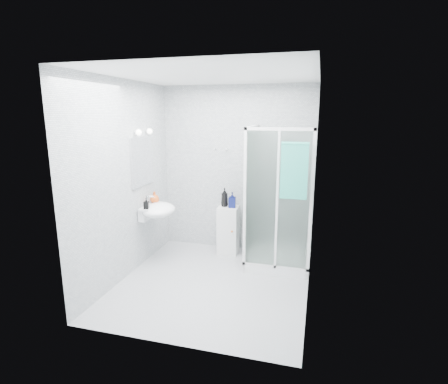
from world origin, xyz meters
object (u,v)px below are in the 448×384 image
(soap_dispenser_orange, at_px, (155,197))
(soap_dispenser_black, at_px, (146,204))
(hand_towel, at_px, (294,170))
(shampoo_bottle_b, at_px, (232,200))
(storage_cabinet, at_px, (228,230))
(shampoo_bottle_a, at_px, (225,197))
(wall_basin, at_px, (157,210))
(shower_enclosure, at_px, (273,236))

(soap_dispenser_orange, distance_m, soap_dispenser_black, 0.33)
(hand_towel, distance_m, shampoo_bottle_b, 1.33)
(storage_cabinet, relative_size, shampoo_bottle_b, 3.15)
(shampoo_bottle_a, distance_m, soap_dispenser_black, 1.22)
(wall_basin, height_order, hand_towel, hand_towel)
(shampoo_bottle_a, relative_size, soap_dispenser_black, 1.91)
(shower_enclosure, distance_m, hand_towel, 1.15)
(wall_basin, relative_size, shampoo_bottle_a, 1.92)
(storage_cabinet, xyz_separation_m, soap_dispenser_orange, (-1.02, -0.47, 0.57))
(wall_basin, xyz_separation_m, shampoo_bottle_b, (0.98, 0.59, 0.08))
(shower_enclosure, relative_size, soap_dispenser_black, 13.10)
(shower_enclosure, relative_size, storage_cabinet, 2.65)
(wall_basin, height_order, soap_dispenser_black, soap_dispenser_black)
(storage_cabinet, relative_size, soap_dispenser_black, 4.94)
(shampoo_bottle_b, bearing_deg, soap_dispenser_black, -143.18)
(shampoo_bottle_a, bearing_deg, storage_cabinet, -13.99)
(soap_dispenser_orange, bearing_deg, shampoo_bottle_a, 26.87)
(shower_enclosure, xyz_separation_m, shampoo_bottle_a, (-0.81, 0.31, 0.45))
(wall_basin, distance_m, storage_cabinet, 1.17)
(storage_cabinet, xyz_separation_m, hand_towel, (1.03, -0.69, 1.11))
(shower_enclosure, xyz_separation_m, hand_towel, (0.28, -0.40, 1.04))
(storage_cabinet, distance_m, soap_dispenser_orange, 1.26)
(storage_cabinet, bearing_deg, shower_enclosure, -24.02)
(wall_basin, height_order, shampoo_bottle_b, wall_basin)
(shower_enclosure, xyz_separation_m, wall_basin, (-1.66, -0.32, 0.35))
(shower_enclosure, relative_size, hand_towel, 2.78)
(shampoo_bottle_a, height_order, soap_dispenser_orange, shampoo_bottle_a)
(shampoo_bottle_b, height_order, soap_dispenser_orange, soap_dispenser_orange)
(shower_enclosure, bearing_deg, soap_dispenser_black, -163.62)
(shampoo_bottle_b, distance_m, soap_dispenser_orange, 1.17)
(shampoo_bottle_b, bearing_deg, soap_dispenser_orange, -157.40)
(wall_basin, height_order, soap_dispenser_orange, soap_dispenser_orange)
(soap_dispenser_orange, bearing_deg, soap_dispenser_black, -83.70)
(shampoo_bottle_a, bearing_deg, shower_enclosure, -20.85)
(shower_enclosure, distance_m, storage_cabinet, 0.80)
(shampoo_bottle_b, bearing_deg, wall_basin, -148.80)
(soap_dispenser_black, bearing_deg, soap_dispenser_orange, 96.30)
(shampoo_bottle_b, relative_size, soap_dispenser_black, 1.57)
(hand_towel, bearing_deg, shampoo_bottle_a, 147.00)
(hand_towel, height_order, soap_dispenser_orange, hand_towel)
(shower_enclosure, distance_m, shampoo_bottle_a, 0.98)
(wall_basin, height_order, storage_cabinet, wall_basin)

